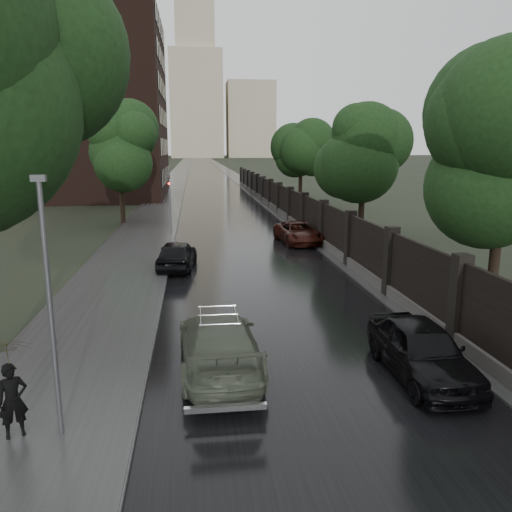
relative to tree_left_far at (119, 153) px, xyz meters
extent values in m
plane|color=black|center=(8.00, -30.00, -5.24)|extent=(800.00, 800.00, 0.00)
cube|color=black|center=(8.00, 160.00, -5.23)|extent=(8.00, 420.00, 0.02)
cube|color=#2D2D2D|center=(2.00, 160.00, -5.16)|extent=(4.00, 420.00, 0.16)
cube|color=#2D2D2D|center=(13.50, 160.00, -5.20)|extent=(3.00, 420.00, 0.08)
cube|color=#383533|center=(12.60, 2.00, -4.99)|extent=(0.40, 75.00, 0.50)
cube|color=black|center=(12.60, 2.00, -3.74)|extent=(0.15, 75.00, 2.00)
cube|color=black|center=(12.60, 40.00, -3.89)|extent=(0.45, 0.45, 2.70)
cylinder|color=black|center=(0.00, 0.00, -2.32)|extent=(0.36, 0.36, 5.85)
sphere|color=black|center=(0.00, 0.00, 0.02)|extent=(4.25, 4.25, 4.25)
cylinder|color=black|center=(15.50, -22.00, -2.48)|extent=(0.36, 0.36, 5.53)
sphere|color=black|center=(15.50, -22.00, -0.27)|extent=(4.08, 4.08, 4.08)
cylinder|color=black|center=(15.50, -8.00, -2.48)|extent=(0.36, 0.36, 5.53)
sphere|color=black|center=(15.50, -8.00, -0.27)|extent=(4.08, 4.08, 4.08)
cylinder|color=black|center=(15.50, 10.00, -2.48)|extent=(0.36, 0.36, 5.53)
sphere|color=black|center=(15.50, 10.00, -0.27)|extent=(4.08, 4.08, 4.08)
cylinder|color=#59595E|center=(2.60, -28.50, -2.74)|extent=(0.10, 0.10, 5.00)
cube|color=#59595E|center=(2.60, -28.50, -0.19)|extent=(0.25, 0.12, 0.12)
cylinder|color=#59595E|center=(3.70, -5.00, -3.74)|extent=(0.12, 0.12, 3.00)
imported|color=#59595E|center=(3.70, -5.00, -1.74)|extent=(0.16, 0.20, 1.00)
sphere|color=#FF0C0C|center=(3.70, -5.15, -1.89)|extent=(0.14, 0.14, 0.14)
cube|color=black|center=(-10.00, 22.00, 4.76)|extent=(24.00, 18.00, 20.00)
cube|color=tan|center=(-24.00, 270.00, 16.76)|extent=(28.00, 22.00, 44.00)
cube|color=tan|center=(40.00, 270.00, 16.76)|extent=(28.00, 22.00, 44.00)
cube|color=tan|center=(8.00, 270.00, 24.76)|extent=(30.00, 30.00, 60.00)
cube|color=tan|center=(8.00, 270.00, 64.76)|extent=(22.00, 22.00, 40.00)
imported|color=#4C5544|center=(5.80, -25.65, -4.54)|extent=(2.14, 4.92, 1.41)
imported|color=black|center=(4.40, -14.49, -4.56)|extent=(2.01, 4.15, 1.36)
imported|color=black|center=(10.74, -26.73, -4.54)|extent=(1.67, 4.14, 1.41)
imported|color=black|center=(11.40, -8.82, -4.60)|extent=(2.54, 4.79, 1.28)
imported|color=black|center=(1.77, -28.50, -4.35)|extent=(0.63, 0.54, 1.47)
imported|color=black|center=(1.77, -28.50, -3.18)|extent=(1.14, 1.14, 0.78)
camera|label=1|loc=(5.27, -37.62, 0.32)|focal=35.00mm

